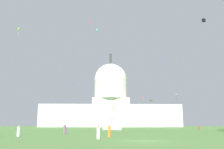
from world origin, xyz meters
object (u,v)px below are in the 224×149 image
Objects in this scene: kite_pink_low at (123,111)px; kite_orange_low_b at (151,101)px; kite_lime_high at (19,29)px; kite_magenta_low at (72,107)px; person_red_aisle_center at (199,128)px; kite_yellow_low at (177,96)px; event_tent at (112,122)px; kite_turquoise_high at (97,30)px; kite_white_low at (117,94)px; kite_orange_low at (114,109)px; kite_cyan_low at (111,100)px; person_olive_near_tent at (64,130)px; kite_red_high at (90,22)px; kite_green_mid at (185,78)px; person_purple_back_left at (65,129)px; person_white_front_center at (18,132)px; kite_red_mid at (143,98)px; kite_black_high at (204,20)px; person_orange_mid_left at (109,131)px; kite_blue_mid at (74,84)px; person_white_lawn_far_left at (98,133)px; capitol_building at (111,103)px; kite_violet_high at (162,58)px.

kite_pink_low reaches higher than kite_orange_low_b.
kite_lime_high reaches higher than kite_magenta_low.
kite_yellow_low is at bearing 58.43° from person_red_aisle_center.
kite_yellow_low is at bearing 53.59° from event_tent.
kite_white_low is (10.04, -25.06, -40.01)m from kite_turquoise_high.
kite_orange_low reaches higher than person_red_aisle_center.
person_olive_near_tent is at bearing 0.64° from kite_cyan_low.
person_red_aisle_center is at bearing 10.65° from kite_pink_low.
kite_red_high reaches higher than person_olive_near_tent.
kite_white_low is at bearing -33.18° from kite_green_mid.
person_purple_back_left is 0.49× the size of kite_magenta_low.
kite_green_mid is at bearing 46.06° from kite_cyan_low.
kite_red_mid reaches higher than person_white_front_center.
kite_yellow_low is (45.78, 83.49, 16.03)m from person_purple_back_left.
kite_cyan_low is 3.33× the size of kite_black_high.
person_orange_mid_left is 74.68m from kite_lime_high.
kite_blue_mid is at bearing -2.38° from person_purple_back_left.
kite_lime_high reaches higher than person_white_lawn_far_left.
kite_orange_low is at bearing -104.35° from kite_pink_low.
kite_lime_high is (-28.33, -47.30, -18.20)m from kite_turquoise_high.
kite_turquoise_high is at bearing 39.47° from person_white_lawn_far_left.
kite_cyan_low is 2.91× the size of kite_red_mid.
capitol_building is at bearing 88.49° from kite_turquoise_high.
kite_pink_low is 69.99m from kite_green_mid.
kite_blue_mid reaches higher than kite_orange_low.
person_olive_near_tent is at bearing -66.65° from kite_orange_low.
kite_blue_mid is at bearing -78.52° from kite_green_mid.
kite_orange_low is at bearing -14.68° from person_purple_back_left.
kite_yellow_low is 36.87m from kite_white_low.
kite_black_high is (64.80, -15.09, -1.93)m from kite_lime_high.
kite_turquoise_high is at bearing -97.62° from capitol_building.
kite_orange_low is at bearing 163.63° from person_orange_mid_left.
kite_turquoise_high is 62.34m from kite_pink_low.
kite_black_high reaches higher than person_olive_near_tent.
kite_white_low is (13.34, 66.03, 14.62)m from person_purple_back_left.
kite_pink_low is 46.78m from kite_violet_high.
kite_violet_high reaches higher than kite_green_mid.
kite_pink_low is (21.50, 129.39, 10.36)m from person_olive_near_tent.
kite_turquoise_high is 58.17m from kite_green_mid.
kite_orange_low is 66.97m from kite_white_low.
kite_white_low is 31.88m from kite_orange_low_b.
kite_cyan_low is 4.31× the size of kite_violet_high.
kite_blue_mid is at bearing -104.74° from kite_white_low.
kite_orange_low is at bearing 74.47° from kite_lime_high.
kite_red_mid is (48.72, 10.68, 6.74)m from kite_magenta_low.
kite_green_mid reaches higher than kite_red_mid.
person_white_lawn_far_left is at bearing 31.18° from kite_green_mid.
kite_lime_high is (-36.77, -64.09, 20.37)m from kite_cyan_low.
kite_white_low is (2.98, 22.76, 12.75)m from event_tent.
kite_pink_low is (9.27, 23.32, -5.73)m from kite_cyan_low.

